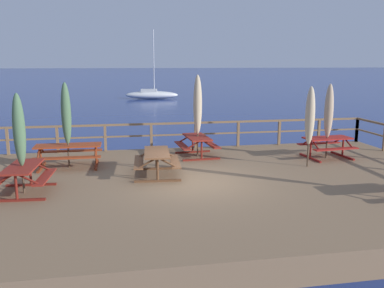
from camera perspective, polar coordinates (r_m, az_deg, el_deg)
The scene contains 14 objects.
ground_plane at distance 12.51m, azimuth 0.64°, elevation -8.06°, with size 600.00×600.00×0.00m, color navy.
wooden_deck at distance 12.41m, azimuth 0.64°, elevation -6.66°, with size 16.78×10.10×0.64m, color #846647.
railing_waterside_far at distance 16.87m, azimuth -2.56°, elevation 1.86°, with size 16.58×0.10×1.09m.
picnic_table_mid_centre at distance 15.50m, azimuth 0.69°, elevation 0.28°, with size 1.50×1.75×0.78m.
picnic_table_back_left at distance 16.09m, azimuth 18.18°, elevation 0.13°, with size 1.85×1.55×0.78m.
picnic_table_mid_left at distance 12.02m, azimuth -22.29°, elevation -3.79°, with size 1.51×1.81×0.78m.
picnic_table_mid_right at distance 12.92m, azimuth -4.89°, elevation -1.95°, with size 1.53×1.92×0.78m.
picnic_table_front_right at distance 14.53m, azimuth -16.71°, elevation -0.88°, with size 2.19×1.41×0.78m.
patio_umbrella_tall_mid_right at distance 15.27m, azimuth 0.79°, elevation 5.40°, with size 0.32×0.32×3.06m.
patio_umbrella_tall_back_left at distance 15.83m, azimuth 18.38°, elevation 4.31°, with size 0.32×0.32×2.74m.
patio_umbrella_short_mid at distance 11.80m, azimuth -22.77°, elevation 1.74°, with size 0.32×0.32×2.72m.
patio_umbrella_short_back at distance 14.34m, azimuth 15.99°, elevation 3.73°, with size 0.32×0.32×2.72m.
patio_umbrella_tall_front at distance 14.25m, azimuth -16.99°, elevation 3.99°, with size 0.32×0.32×2.86m.
sailboat_distant at distance 47.81m, azimuth -5.61°, elevation 6.82°, with size 6.18×2.52×7.72m.
Camera 1 is at (-2.28, -11.59, 4.13)m, focal length 38.60 mm.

